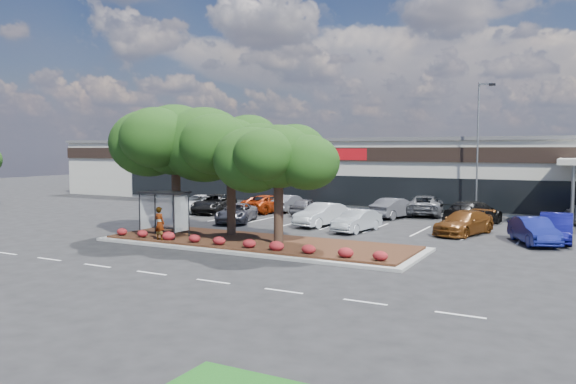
% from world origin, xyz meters
% --- Properties ---
extents(ground, '(160.00, 160.00, 0.00)m').
position_xyz_m(ground, '(0.00, 0.00, 0.00)').
color(ground, black).
rests_on(ground, ground).
extents(retail_store, '(80.40, 25.20, 6.25)m').
position_xyz_m(retail_store, '(0.06, 33.91, 3.15)').
color(retail_store, beige).
rests_on(retail_store, ground).
extents(landscape_island, '(18.00, 6.00, 0.26)m').
position_xyz_m(landscape_island, '(-2.00, 4.00, 0.12)').
color(landscape_island, gray).
rests_on(landscape_island, ground).
extents(lane_markings, '(33.12, 20.06, 0.01)m').
position_xyz_m(lane_markings, '(-0.14, 10.42, 0.01)').
color(lane_markings, silver).
rests_on(lane_markings, ground).
extents(shrub_row, '(17.00, 0.80, 0.50)m').
position_xyz_m(shrub_row, '(-2.00, 1.90, 0.51)').
color(shrub_row, maroon).
rests_on(shrub_row, landscape_island).
extents(bus_shelter, '(2.75, 1.55, 2.59)m').
position_xyz_m(bus_shelter, '(-7.50, 2.95, 2.31)').
color(bus_shelter, black).
rests_on(bus_shelter, landscape_island).
extents(island_tree_west, '(7.20, 7.20, 7.89)m').
position_xyz_m(island_tree_west, '(-8.00, 4.50, 4.21)').
color(island_tree_west, black).
rests_on(island_tree_west, landscape_island).
extents(island_tree_mid, '(6.60, 6.60, 7.32)m').
position_xyz_m(island_tree_mid, '(-4.50, 5.20, 3.92)').
color(island_tree_mid, black).
rests_on(island_tree_mid, landscape_island).
extents(island_tree_east, '(5.80, 5.80, 6.50)m').
position_xyz_m(island_tree_east, '(-0.50, 3.70, 3.51)').
color(island_tree_east, black).
rests_on(island_tree_east, landscape_island).
extents(conifer_north_west, '(4.40, 4.40, 10.00)m').
position_xyz_m(conifer_north_west, '(-30.00, 46.00, 5.00)').
color(conifer_north_west, black).
rests_on(conifer_north_west, ground).
extents(person_waiting, '(0.71, 0.51, 1.84)m').
position_xyz_m(person_waiting, '(-6.89, 1.70, 1.18)').
color(person_waiting, '#594C47').
rests_on(person_waiting, landscape_island).
extents(light_pole, '(1.43, 0.54, 10.32)m').
position_xyz_m(light_pole, '(6.40, 22.90, 4.59)').
color(light_pole, gray).
rests_on(light_pole, ground).
extents(car_0, '(2.75, 5.31, 1.43)m').
position_xyz_m(car_0, '(-14.60, 15.52, 0.72)').
color(car_0, white).
rests_on(car_0, ground).
extents(car_1, '(3.85, 5.92, 1.52)m').
position_xyz_m(car_1, '(-13.28, 15.70, 0.76)').
color(car_1, black).
rests_on(car_1, ground).
extents(car_2, '(3.59, 5.25, 1.33)m').
position_xyz_m(car_2, '(-8.39, 11.65, 0.67)').
color(car_2, '#5C5A62').
rests_on(car_2, ground).
extents(car_3, '(2.62, 4.93, 1.54)m').
position_xyz_m(car_3, '(-2.15, 12.79, 0.77)').
color(car_3, silver).
rests_on(car_3, ground).
extents(car_4, '(2.14, 4.40, 1.39)m').
position_xyz_m(car_4, '(0.92, 11.41, 0.69)').
color(car_4, '#B2B9BF').
rests_on(car_4, ground).
extents(car_5, '(3.42, 5.40, 1.46)m').
position_xyz_m(car_5, '(7.21, 13.34, 0.73)').
color(car_5, brown).
rests_on(car_5, ground).
extents(car_6, '(1.83, 4.96, 1.62)m').
position_xyz_m(car_6, '(12.35, 13.04, 0.81)').
color(car_6, '#0C0D55').
rests_on(car_6, ground).
extents(car_7, '(3.24, 4.70, 1.47)m').
position_xyz_m(car_7, '(11.30, 11.68, 0.73)').
color(car_7, navy).
rests_on(car_7, ground).
extents(car_9, '(3.12, 5.51, 1.45)m').
position_xyz_m(car_9, '(-9.51, 18.17, 0.73)').
color(car_9, '#9B2B09').
rests_on(car_9, ground).
extents(car_10, '(1.72, 4.35, 1.41)m').
position_xyz_m(car_10, '(-8.19, 19.51, 0.70)').
color(car_10, slate).
rests_on(car_10, ground).
extents(car_11, '(1.98, 4.03, 1.32)m').
position_xyz_m(car_11, '(-6.05, 18.12, 0.66)').
color(car_11, '#58575E').
rests_on(car_11, ground).
extents(car_12, '(3.67, 6.20, 1.62)m').
position_xyz_m(car_12, '(2.50, 22.37, 0.81)').
color(car_12, '#53545A').
rests_on(car_12, ground).
extents(car_13, '(2.92, 4.92, 1.53)m').
position_xyz_m(car_13, '(0.95, 19.51, 0.77)').
color(car_13, '#4D4D54').
rests_on(car_13, ground).
extents(car_14, '(3.66, 6.31, 1.72)m').
position_xyz_m(car_14, '(6.95, 17.85, 0.86)').
color(car_14, black).
rests_on(car_14, ground).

